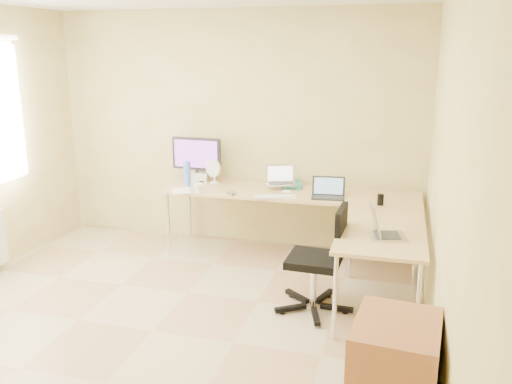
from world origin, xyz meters
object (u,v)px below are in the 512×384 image
(monitor, at_px, (197,159))
(office_chair, at_px, (314,254))
(laptop_center, at_px, (281,175))
(desk_main, at_px, (290,224))
(desk_fan, at_px, (214,172))
(mug, at_px, (198,188))
(keyboard, at_px, (276,197))
(laptop_black, at_px, (328,188))
(desk_return, at_px, (380,270))
(water_bottle, at_px, (187,174))
(laptop_return, at_px, (388,224))

(monitor, relative_size, office_chair, 0.61)
(laptop_center, bearing_deg, desk_main, -51.57)
(laptop_center, distance_m, desk_fan, 0.77)
(laptop_center, bearing_deg, mug, -174.10)
(laptop_center, distance_m, mug, 0.88)
(mug, relative_size, office_chair, 0.11)
(monitor, distance_m, keyboard, 1.16)
(laptop_center, xyz_separation_m, office_chair, (0.57, -1.22, -0.38))
(desk_main, relative_size, laptop_center, 8.71)
(monitor, relative_size, laptop_black, 1.76)
(desk_return, bearing_deg, mug, 159.63)
(desk_main, height_order, laptop_black, laptop_black)
(mug, bearing_deg, monitor, 112.77)
(laptop_black, height_order, desk_fan, desk_fan)
(laptop_center, bearing_deg, desk_fan, 157.04)
(mug, height_order, office_chair, office_chair)
(water_bottle, bearing_deg, laptop_black, -2.92)
(laptop_center, relative_size, keyboard, 0.73)
(desk_return, bearing_deg, monitor, 150.27)
(laptop_center, distance_m, office_chair, 1.39)
(desk_fan, bearing_deg, desk_main, 16.82)
(monitor, height_order, laptop_black, monitor)
(mug, distance_m, desk_fan, 0.43)
(desk_main, height_order, desk_fan, desk_fan)
(desk_main, bearing_deg, keyboard, -108.56)
(keyboard, xyz_separation_m, office_chair, (0.54, -0.85, -0.24))
(desk_main, height_order, laptop_return, laptop_return)
(desk_main, distance_m, laptop_black, 0.64)
(keyboard, height_order, mug, mug)
(keyboard, bearing_deg, mug, 161.25)
(laptop_return, bearing_deg, mug, 52.44)
(desk_return, bearing_deg, laptop_black, 124.06)
(monitor, height_order, water_bottle, monitor)
(desk_main, height_order, mug, mug)
(monitor, height_order, desk_fan, monitor)
(desk_main, distance_m, laptop_return, 1.64)
(monitor, xyz_separation_m, keyboard, (1.03, -0.49, -0.24))
(monitor, xyz_separation_m, office_chair, (1.56, -1.34, -0.48))
(laptop_center, height_order, office_chair, laptop_center)
(water_bottle, distance_m, laptop_return, 2.42)
(monitor, relative_size, laptop_center, 1.89)
(laptop_center, height_order, laptop_return, laptop_center)
(laptop_black, bearing_deg, monitor, 160.64)
(monitor, relative_size, desk_fan, 2.28)
(laptop_return, distance_m, office_chair, 0.68)
(laptop_return, xyz_separation_m, office_chair, (-0.58, 0.06, -0.34))
(monitor, bearing_deg, keyboard, -22.48)
(monitor, bearing_deg, laptop_return, -30.10)
(desk_return, bearing_deg, keyboard, 146.50)
(office_chair, bearing_deg, desk_fan, 138.70)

